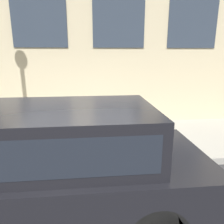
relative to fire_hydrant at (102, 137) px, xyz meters
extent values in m
plane|color=#2D2D30|center=(-0.69, 0.49, -0.49)|extent=(80.00, 80.00, 0.00)
cube|color=#9E9B93|center=(0.77, 0.49, -0.42)|extent=(2.92, 60.00, 0.16)
cube|color=#2D3847|center=(2.21, -3.03, 2.82)|extent=(0.03, 1.59, 1.46)
cube|color=#2D3847|center=(2.21, -0.69, 2.82)|extent=(0.03, 1.59, 1.46)
cube|color=#2D3847|center=(2.21, 1.66, 2.82)|extent=(0.03, 1.59, 1.46)
cylinder|color=gray|center=(0.00, 0.00, -0.32)|extent=(0.28, 0.28, 0.04)
cylinder|color=gray|center=(0.00, 0.00, -0.06)|extent=(0.21, 0.21, 0.55)
sphere|color=slate|center=(0.00, 0.00, 0.22)|extent=(0.22, 0.22, 0.22)
cylinder|color=black|center=(0.00, 0.00, 0.28)|extent=(0.07, 0.07, 0.09)
cylinder|color=gray|center=(0.00, -0.15, 0.01)|extent=(0.09, 0.10, 0.09)
cylinder|color=gray|center=(0.00, 0.15, 0.01)|extent=(0.09, 0.10, 0.09)
cylinder|color=navy|center=(0.21, -0.52, -0.03)|extent=(0.09, 0.09, 0.61)
cylinder|color=navy|center=(0.34, -0.52, -0.03)|extent=(0.09, 0.09, 0.61)
cube|color=#1E59A5|center=(0.28, -0.52, 0.50)|extent=(0.16, 0.11, 0.45)
cylinder|color=#1E59A5|center=(0.16, -0.52, 0.51)|extent=(0.07, 0.07, 0.43)
cylinder|color=#1E59A5|center=(0.39, -0.52, 0.51)|extent=(0.07, 0.07, 0.43)
sphere|color=tan|center=(0.28, -0.52, 0.82)|extent=(0.20, 0.20, 0.20)
cylinder|color=black|center=(-1.19, -0.48, -0.12)|extent=(0.24, 0.74, 0.74)
cube|color=black|center=(-1.98, 0.95, 0.20)|extent=(1.81, 4.61, 0.64)
cube|color=black|center=(-1.98, 0.83, 0.86)|extent=(1.59, 2.86, 0.69)
cube|color=#1E232D|center=(-1.98, 0.83, 0.86)|extent=(1.60, 2.63, 0.44)
camera|label=1|loc=(-4.81, 0.26, 1.88)|focal=35.00mm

